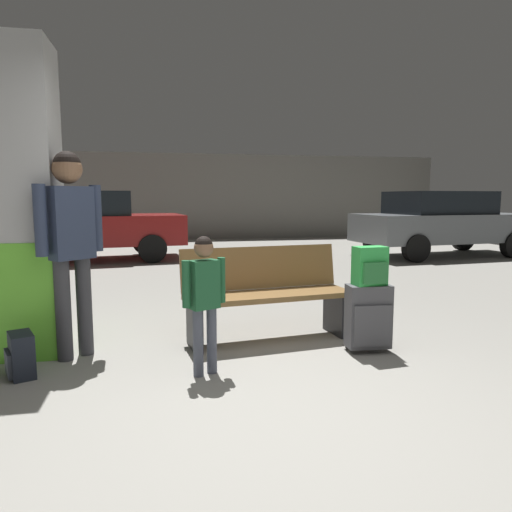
# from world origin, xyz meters

# --- Properties ---
(ground_plane) EXTENTS (18.00, 18.00, 0.10)m
(ground_plane) POSITION_xyz_m (0.00, 4.00, -0.05)
(ground_plane) COLOR gray
(garage_back_wall) EXTENTS (18.00, 0.12, 2.80)m
(garage_back_wall) POSITION_xyz_m (0.00, 12.86, 1.40)
(garage_back_wall) COLOR slate
(garage_back_wall) RESTS_ON ground_plane
(structural_pillar) EXTENTS (0.57, 0.57, 2.66)m
(structural_pillar) POSITION_xyz_m (-1.76, 1.60, 1.32)
(structural_pillar) COLOR #66C633
(structural_pillar) RESTS_ON ground_plane
(bench) EXTENTS (1.65, 0.73, 0.89)m
(bench) POSITION_xyz_m (0.37, 1.58, 0.44)
(bench) COLOR brown
(bench) RESTS_ON ground_plane
(suitcase) EXTENTS (0.39, 0.25, 0.60)m
(suitcase) POSITION_xyz_m (1.17, 1.01, 0.32)
(suitcase) COLOR #4C4C51
(suitcase) RESTS_ON ground_plane
(backpack_bright) EXTENTS (0.29, 0.21, 0.34)m
(backpack_bright) POSITION_xyz_m (1.17, 1.01, 0.77)
(backpack_bright) COLOR green
(backpack_bright) RESTS_ON suitcase
(child) EXTENTS (0.34, 0.20, 1.08)m
(child) POSITION_xyz_m (-0.30, 0.76, 0.67)
(child) COLOR #4C5160
(child) RESTS_ON ground_plane
(adult) EXTENTS (0.48, 0.42, 1.75)m
(adult) POSITION_xyz_m (-1.36, 1.38, 1.08)
(adult) COLOR #38383D
(adult) RESTS_ON ground_plane
(backpack_dark_floor) EXTENTS (0.27, 0.32, 0.34)m
(backpack_dark_floor) POSITION_xyz_m (-1.69, 0.99, 0.17)
(backpack_dark_floor) COLOR #1E232D
(backpack_dark_floor) RESTS_ON ground_plane
(parked_car_side) EXTENTS (4.25, 2.11, 1.51)m
(parked_car_side) POSITION_xyz_m (5.86, 7.15, 0.81)
(parked_car_side) COLOR slate
(parked_car_side) RESTS_ON ground_plane
(parked_car_far) EXTENTS (4.28, 2.20, 1.51)m
(parked_car_far) POSITION_xyz_m (-2.23, 7.91, 0.81)
(parked_car_far) COLOR maroon
(parked_car_far) RESTS_ON ground_plane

